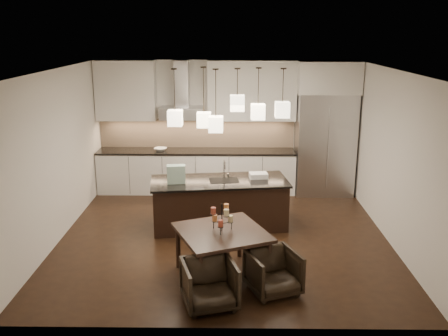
{
  "coord_description": "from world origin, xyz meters",
  "views": [
    {
      "loc": [
        0.11,
        -7.93,
        3.41
      ],
      "look_at": [
        0.0,
        0.2,
        1.15
      ],
      "focal_mm": 40.0,
      "sensor_mm": 36.0,
      "label": 1
    }
  ],
  "objects_px": {
    "refrigerator": "(325,144)",
    "island_body": "(219,204)",
    "armchair_left": "(209,284)",
    "armchair_right": "(273,272)",
    "dining_table": "(222,253)"
  },
  "relations": [
    {
      "from": "refrigerator",
      "to": "island_body",
      "type": "relative_size",
      "value": 0.93
    },
    {
      "from": "armchair_right",
      "to": "dining_table",
      "type": "bearing_deg",
      "value": 124.89
    },
    {
      "from": "refrigerator",
      "to": "armchair_left",
      "type": "height_order",
      "value": "refrigerator"
    },
    {
      "from": "dining_table",
      "to": "armchair_left",
      "type": "xyz_separation_m",
      "value": [
        -0.14,
        -0.81,
        -0.04
      ]
    },
    {
      "from": "armchair_left",
      "to": "armchair_right",
      "type": "bearing_deg",
      "value": 7.1
    },
    {
      "from": "refrigerator",
      "to": "armchair_right",
      "type": "relative_size",
      "value": 3.33
    },
    {
      "from": "island_body",
      "to": "armchair_left",
      "type": "relative_size",
      "value": 3.46
    },
    {
      "from": "dining_table",
      "to": "armchair_right",
      "type": "distance_m",
      "value": 0.83
    },
    {
      "from": "island_body",
      "to": "armchair_left",
      "type": "height_order",
      "value": "island_body"
    },
    {
      "from": "refrigerator",
      "to": "dining_table",
      "type": "relative_size",
      "value": 1.86
    },
    {
      "from": "island_body",
      "to": "armchair_right",
      "type": "xyz_separation_m",
      "value": [
        0.77,
        -2.36,
        -0.11
      ]
    },
    {
      "from": "armchair_right",
      "to": "armchair_left",
      "type": "bearing_deg",
      "value": -178.71
    },
    {
      "from": "dining_table",
      "to": "armchair_right",
      "type": "relative_size",
      "value": 1.79
    },
    {
      "from": "refrigerator",
      "to": "island_body",
      "type": "bearing_deg",
      "value": -138.63
    },
    {
      "from": "island_body",
      "to": "dining_table",
      "type": "bearing_deg",
      "value": -95.06
    }
  ]
}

